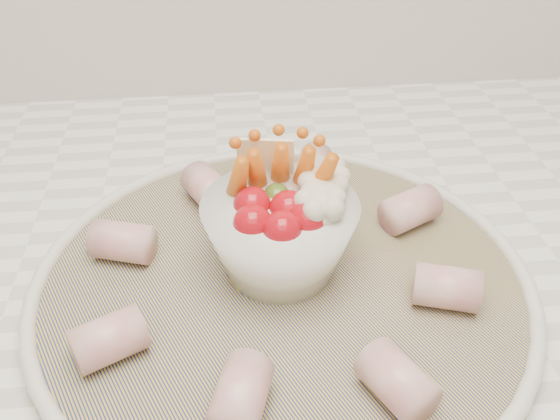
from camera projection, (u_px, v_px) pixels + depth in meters
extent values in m
cube|color=white|center=(94.00, 271.00, 0.55)|extent=(2.04, 0.62, 0.04)
cylinder|color=navy|center=(282.00, 287.00, 0.49)|extent=(0.52, 0.52, 0.01)
torus|color=silver|center=(282.00, 280.00, 0.49)|extent=(0.39, 0.39, 0.01)
sphere|color=#A90A14|center=(252.00, 223.00, 0.44)|extent=(0.03, 0.03, 0.03)
sphere|color=#A90A14|center=(282.00, 230.00, 0.44)|extent=(0.03, 0.03, 0.03)
sphere|color=#A90A14|center=(307.00, 220.00, 0.45)|extent=(0.03, 0.03, 0.03)
sphere|color=#A90A14|center=(252.00, 205.00, 0.46)|extent=(0.03, 0.03, 0.03)
sphere|color=#A90A14|center=(288.00, 209.00, 0.46)|extent=(0.03, 0.03, 0.03)
sphere|color=#A90A14|center=(312.00, 205.00, 0.46)|extent=(0.03, 0.03, 0.03)
sphere|color=#456321|center=(277.00, 197.00, 0.48)|extent=(0.02, 0.02, 0.02)
cone|color=#C65912|center=(257.00, 177.00, 0.48)|extent=(0.03, 0.05, 0.07)
cone|color=#C65912|center=(280.00, 171.00, 0.48)|extent=(0.02, 0.04, 0.07)
cone|color=#C65912|center=(304.00, 174.00, 0.48)|extent=(0.02, 0.05, 0.07)
cone|color=#C65912|center=(238.00, 185.00, 0.47)|extent=(0.03, 0.05, 0.07)
cone|color=#C65912|center=(321.00, 183.00, 0.47)|extent=(0.04, 0.05, 0.07)
sphere|color=beige|center=(322.00, 196.00, 0.47)|extent=(0.03, 0.03, 0.03)
sphere|color=beige|center=(321.00, 212.00, 0.45)|extent=(0.03, 0.03, 0.03)
sphere|color=beige|center=(325.00, 183.00, 0.48)|extent=(0.03, 0.03, 0.03)
cube|color=#F6ECBF|center=(266.00, 163.00, 0.49)|extent=(0.05, 0.02, 0.05)
cylinder|color=#BF5761|center=(447.00, 287.00, 0.46)|extent=(0.05, 0.05, 0.03)
cylinder|color=#BF5761|center=(410.00, 209.00, 0.54)|extent=(0.06, 0.05, 0.03)
cylinder|color=#BF5761|center=(313.00, 169.00, 0.59)|extent=(0.05, 0.05, 0.03)
cylinder|color=#BF5761|center=(208.00, 188.00, 0.56)|extent=(0.05, 0.06, 0.03)
cylinder|color=#BF5761|center=(123.00, 242.00, 0.50)|extent=(0.05, 0.05, 0.03)
cylinder|color=#BF5761|center=(109.00, 339.00, 0.42)|extent=(0.06, 0.05, 0.03)
cylinder|color=#BF5761|center=(241.00, 395.00, 0.38)|extent=(0.05, 0.05, 0.03)
cylinder|color=#BF5761|center=(397.00, 381.00, 0.39)|extent=(0.05, 0.06, 0.03)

